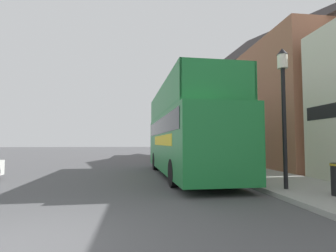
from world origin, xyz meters
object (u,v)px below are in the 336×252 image
at_px(lamp_post_nearest, 283,91).
at_px(lamp_post_second, 208,114).
at_px(tour_bus, 186,137).
at_px(parked_car_ahead_of_bus, 175,155).
at_px(lamp_post_third, 184,121).

distance_m(lamp_post_nearest, lamp_post_second, 8.53).
relative_size(tour_bus, parked_car_ahead_of_bus, 2.27).
relative_size(tour_bus, lamp_post_nearest, 2.23).
height_order(parked_car_ahead_of_bus, lamp_post_second, lamp_post_second).
xyz_separation_m(tour_bus, parked_car_ahead_of_bus, (0.51, 6.94, -1.20)).
relative_size(tour_bus, lamp_post_second, 2.12).
bearing_deg(lamp_post_nearest, tour_bus, 116.71).
relative_size(lamp_post_second, lamp_post_third, 0.92).
relative_size(tour_bus, lamp_post_third, 1.96).
bearing_deg(lamp_post_third, tour_bus, -100.30).
bearing_deg(lamp_post_third, lamp_post_second, -90.33).
distance_m(tour_bus, parked_car_ahead_of_bus, 7.06).
bearing_deg(parked_car_ahead_of_bus, lamp_post_third, 69.66).
bearing_deg(tour_bus, parked_car_ahead_of_bus, 83.82).
xyz_separation_m(lamp_post_second, lamp_post_third, (0.05, 8.53, 0.24)).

